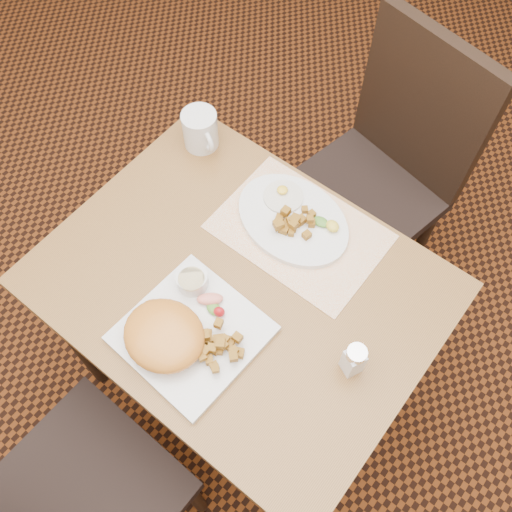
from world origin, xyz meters
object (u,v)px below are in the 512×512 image
object	(u,v)px
table	(241,302)
salt_shaker	(354,360)
plate_square	(192,334)
plate_oval	(293,220)
coffee_mug	(201,130)
chair_far	(383,168)

from	to	relation	value
table	salt_shaker	bearing A→B (deg)	-2.21
table	plate_square	size ratio (longest dim) A/B	3.21
table	plate_square	bearing A→B (deg)	-89.99
table	plate_oval	size ratio (longest dim) A/B	2.96
plate_square	salt_shaker	distance (m)	0.36
table	coffee_mug	world-z (taller)	coffee_mug
plate_oval	coffee_mug	world-z (taller)	coffee_mug
chair_far	salt_shaker	xyz separation A→B (m)	(0.29, -0.67, 0.26)
chair_far	plate_oval	bearing A→B (deg)	97.20
table	coffee_mug	xyz separation A→B (m)	(-0.34, 0.26, 0.16)
plate_oval	plate_square	bearing A→B (deg)	-89.60
plate_square	plate_oval	distance (m)	0.38
plate_oval	coffee_mug	distance (m)	0.35
table	chair_far	distance (m)	0.67
coffee_mug	salt_shaker	bearing A→B (deg)	-22.48
plate_square	coffee_mug	xyz separation A→B (m)	(-0.34, 0.43, 0.04)
table	salt_shaker	size ratio (longest dim) A/B	9.00
plate_square	plate_oval	bearing A→B (deg)	90.40
chair_far	salt_shaker	size ratio (longest dim) A/B	9.70
table	plate_oval	xyz separation A→B (m)	(-0.00, 0.21, 0.12)
plate_oval	coffee_mug	size ratio (longest dim) A/B	2.57
plate_square	salt_shaker	bearing A→B (deg)	26.05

